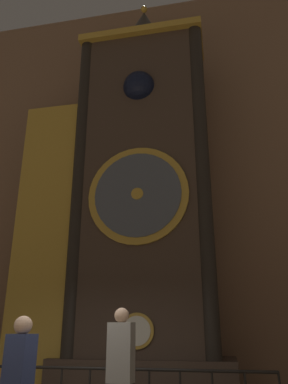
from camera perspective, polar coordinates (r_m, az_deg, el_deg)
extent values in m
cube|color=#846047|center=(11.24, -0.59, 3.59)|extent=(24.00, 0.30, 12.11)
cube|color=#423328|center=(8.91, 0.00, -26.96)|extent=(3.93, 1.61, 0.95)
cube|color=#423328|center=(9.53, 0.00, 1.94)|extent=(3.14, 1.40, 8.33)
cube|color=gold|center=(11.59, -0.11, 21.12)|extent=(3.39, 1.54, 0.20)
cylinder|color=gold|center=(8.13, -1.08, -20.38)|extent=(0.71, 0.05, 0.71)
cylinder|color=silver|center=(8.10, -1.13, -20.38)|extent=(0.58, 0.03, 0.58)
cylinder|color=gold|center=(8.63, -0.96, -0.40)|extent=(2.37, 0.07, 2.37)
cylinder|color=#4C515B|center=(8.59, -1.02, -0.30)|extent=(2.04, 0.04, 2.04)
cylinder|color=gold|center=(8.57, -1.05, -0.26)|extent=(0.28, 0.03, 0.28)
cube|color=black|center=(10.45, -0.23, 14.31)|extent=(1.05, 0.42, 1.05)
sphere|color=black|center=(10.12, -0.73, 15.61)|extent=(0.84, 0.84, 0.84)
cylinder|color=black|center=(9.40, -9.73, 2.56)|extent=(0.35, 0.35, 8.33)
cylinder|color=black|center=(8.83, 8.84, 4.04)|extent=(0.35, 0.35, 8.33)
cylinder|color=gold|center=(11.84, 0.00, 21.70)|extent=(1.02, 1.02, 0.30)
cone|color=black|center=(12.29, 0.00, 24.02)|extent=(0.97, 0.97, 1.03)
sphere|color=gold|center=(12.74, 0.00, 26.07)|extent=(0.20, 0.20, 0.20)
cube|color=#4C3828|center=(9.85, -13.60, -7.45)|extent=(1.46, 1.19, 7.21)
cube|color=gold|center=(9.31, -15.15, -6.61)|extent=(1.54, 0.06, 7.21)
cylinder|color=black|center=(6.69, -3.80, -25.31)|extent=(4.91, 0.05, 0.05)
cube|color=navy|center=(5.20, -18.49, -23.57)|extent=(0.39, 0.31, 0.68)
sphere|color=tan|center=(5.19, -17.93, -18.75)|extent=(0.23, 0.23, 0.23)
cube|color=gray|center=(5.54, -3.52, -23.14)|extent=(0.36, 0.25, 0.76)
sphere|color=tan|center=(5.53, -3.42, -18.25)|extent=(0.21, 0.21, 0.21)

